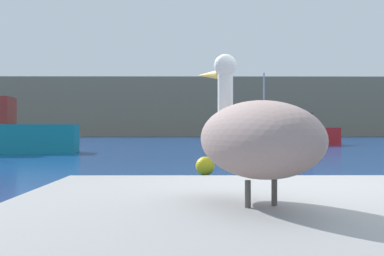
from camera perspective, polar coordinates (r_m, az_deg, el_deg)
name	(u,v)px	position (r m, az deg, el deg)	size (l,w,h in m)	color
hillside_backdrop	(195,109)	(82.44, 0.40, 2.40)	(140.00, 17.02, 9.63)	#7F755B
pelican	(255,137)	(2.42, 7.78, -1.16)	(0.80, 1.27, 0.83)	gray
fishing_boat_red	(290,133)	(35.92, 12.03, -0.62)	(7.90, 4.91, 5.43)	red
fishing_boat_teal	(0,133)	(25.48, -22.69, -0.58)	(7.61, 3.08, 5.78)	teal
mooring_buoy	(205,166)	(12.31, 1.64, -4.73)	(0.51, 0.51, 0.51)	yellow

